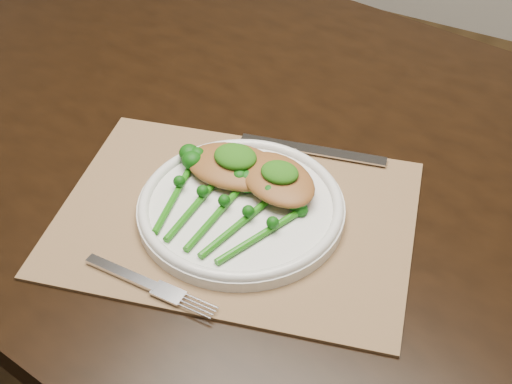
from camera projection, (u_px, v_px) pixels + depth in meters
The scene contains 10 objects.
dining_table at pixel (263, 311), 1.26m from camera, with size 1.71×1.12×0.75m.
placemat at pixel (236, 217), 0.89m from camera, with size 0.44×0.32×0.00m, color olive.
dinner_plate at pixel (241, 207), 0.89m from camera, with size 0.26×0.26×0.02m.
knife at pixel (299, 148), 0.99m from camera, with size 0.20×0.06×0.01m.
fork at pixel (158, 289), 0.80m from camera, with size 0.17×0.02×0.01m.
chicken_fillet_left at pixel (234, 166), 0.92m from camera, with size 0.13×0.09×0.03m, color #955C2B.
chicken_fillet_right at pixel (277, 179), 0.89m from camera, with size 0.12×0.08×0.02m, color #955C2B.
pesto_dollop_left at pixel (235, 157), 0.91m from camera, with size 0.06×0.05×0.02m, color #164A0A.
pesto_dollop_right at pixel (280, 172), 0.88m from camera, with size 0.05×0.04×0.02m, color #164A0A.
broccolini_bundle at pixel (216, 216), 0.86m from camera, with size 0.16×0.18×0.04m.
Camera 1 is at (0.31, -0.56, 1.37)m, focal length 50.00 mm.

